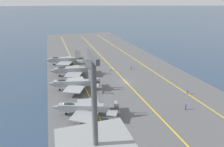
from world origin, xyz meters
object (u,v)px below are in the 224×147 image
parked_jet_nearest (86,107)px  crew_blue_vest (186,106)px  crew_purple_vest (188,91)px  parked_jet_second (75,83)px  parked_jet_third (73,70)px  parked_jet_fourth (65,60)px  crew_green_vest (131,67)px  crew_white_vest (111,69)px

parked_jet_nearest → crew_blue_vest: 25.99m
crew_purple_vest → parked_jet_second: bearing=68.2°
parked_jet_nearest → parked_jet_second: bearing=2.8°
parked_jet_third → crew_blue_vest: (-34.29, -25.22, -1.32)m
parked_jet_fourth → crew_purple_vest: parked_jet_fourth is taller
parked_jet_third → crew_green_vest: bearing=-90.3°
parked_jet_third → crew_white_vest: (0.93, -15.19, -1.35)m
parked_jet_second → parked_jet_fourth: bearing=1.5°
crew_green_vest → parked_jet_third: bearing=89.7°
crew_blue_vest → parked_jet_nearest: bearing=79.0°
crew_white_vest → crew_blue_vest: (-35.22, -10.03, 0.04)m
parked_jet_nearest → parked_jet_second: (15.74, 0.76, 0.28)m
parked_jet_second → parked_jet_third: size_ratio=0.96×
parked_jet_fourth → crew_purple_vest: size_ratio=10.12×
parked_jet_second → crew_purple_vest: size_ratio=9.91×
crew_purple_vest → crew_white_vest: bearing=30.6°
crew_white_vest → parked_jet_third: bearing=93.5°
crew_green_vest → crew_purple_vest: 27.61m
crew_green_vest → parked_jet_fourth: bearing=59.5°
parked_jet_nearest → parked_jet_third: (29.33, -0.26, 0.01)m
parked_jet_nearest → crew_green_vest: parked_jet_nearest is taller
crew_blue_vest → parked_jet_fourth: bearing=28.8°
parked_jet_third → crew_purple_vest: parked_jet_third is taller
parked_jet_third → parked_jet_fourth: 15.00m
crew_blue_vest → crew_purple_vest: (7.66, -6.27, -0.03)m
crew_green_vest → crew_purple_vest: (-26.50, -7.74, -0.07)m
crew_purple_vest → crew_blue_vest: bearing=140.7°
parked_jet_second → crew_purple_vest: bearing=-111.8°
crew_white_vest → crew_blue_vest: 36.62m
parked_jet_fourth → crew_blue_vest: parked_jet_fourth is taller
parked_jet_fourth → crew_blue_vest: (-49.18, -27.00, -1.34)m
crew_blue_vest → parked_jet_second: bearing=51.7°
parked_jet_third → crew_white_vest: parked_jet_third is taller
parked_jet_nearest → parked_jet_fourth: bearing=2.0°
parked_jet_second → crew_green_vest: parked_jet_second is taller
parked_jet_fourth → crew_white_vest: size_ratio=10.19×
parked_jet_fourth → crew_green_vest: bearing=-120.5°
parked_jet_nearest → parked_jet_third: bearing=-0.5°
parked_jet_nearest → crew_green_vest: bearing=-39.4°
crew_white_vest → crew_purple_vest: (-27.56, -16.30, 0.01)m
parked_jet_third → parked_jet_fourth: (14.89, 1.78, 0.03)m
crew_blue_vest → crew_green_vest: bearing=2.5°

